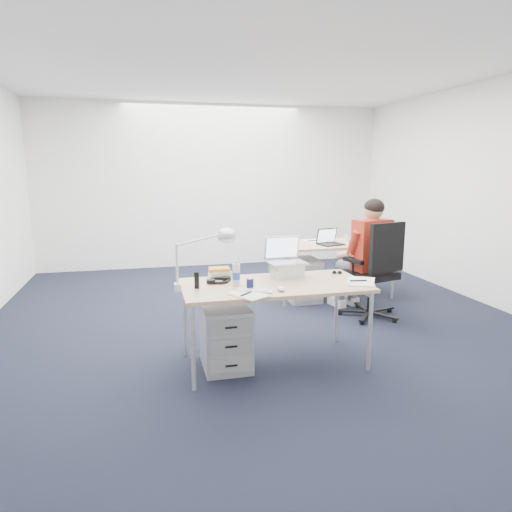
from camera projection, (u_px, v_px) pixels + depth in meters
The scene contains 24 objects.
floor at pixel (265, 330), 4.91m from camera, with size 7.00×7.00×0.00m, color black.
room at pixel (266, 168), 4.58m from camera, with size 6.02×7.02×2.80m.
desk_near at pixel (274, 289), 3.97m from camera, with size 1.60×0.80×0.73m.
desk_far at pixel (331, 246), 6.11m from camera, with size 1.60×0.80×0.73m.
office_chair at pixel (372, 290), 5.28m from camera, with size 0.87×0.87×1.13m.
seated_person at pixel (363, 257), 5.39m from camera, with size 0.51×0.80×1.37m.
drawer_pedestal_near at pixel (226, 337), 3.97m from camera, with size 0.40×0.50×0.55m, color #A2A5A7.
drawer_pedestal_far at pixel (302, 280), 5.98m from camera, with size 0.40×0.50×0.55m, color #A2A5A7.
silver_laptop at pixel (287, 258), 4.17m from camera, with size 0.34×0.27×0.36m, color silver, non-canonical shape.
wireless_keyboard at pixel (255, 290), 3.72m from camera, with size 0.30×0.12×0.01m, color white.
computer_mouse at pixel (281, 289), 3.72m from camera, with size 0.06×0.10×0.04m, color white.
headphones at pixel (219, 280), 4.01m from camera, with size 0.24×0.19×0.04m, color black, non-canonical shape.
can_koozie at pixel (250, 283), 3.77m from camera, with size 0.06×0.06×0.10m, color #161A45.
water_bottle at pixel (236, 273), 3.88m from camera, with size 0.07×0.07×0.21m, color silver.
bear_figurine at pixel (236, 277), 3.93m from camera, with size 0.07×0.05×0.13m, color #36661B, non-canonical shape.
book_stack at pixel (220, 273), 4.17m from camera, with size 0.20×0.15×0.09m, color silver.
cordless_phone at pixel (197, 280), 3.79m from camera, with size 0.04×0.02×0.14m, color black.
papers_left at pixel (248, 295), 3.59m from camera, with size 0.20×0.29×0.01m, color #EEE58A.
papers_right at pixel (361, 282), 4.00m from camera, with size 0.23×0.32×0.01m, color #EEE58A.
sunglasses at pixel (337, 273), 4.32m from camera, with size 0.09×0.04×0.02m, color black, non-canonical shape.
desk_lamp at pixel (196, 258), 3.71m from camera, with size 0.46×0.17×0.53m, color silver, non-canonical shape.
dark_laptop at pixel (331, 237), 5.91m from camera, with size 0.30×0.29×0.22m, color black, non-canonical shape.
far_cup at pixel (347, 238), 6.23m from camera, with size 0.06×0.06×0.09m, color white.
far_papers at pixel (314, 242), 6.18m from camera, with size 0.23×0.33×0.01m, color white.
Camera 1 is at (-1.21, -4.51, 1.72)m, focal length 32.00 mm.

